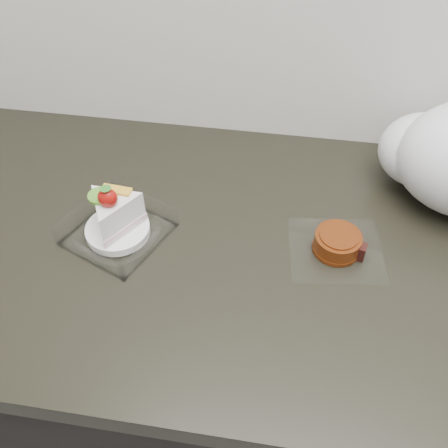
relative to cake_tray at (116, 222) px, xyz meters
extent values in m
cube|color=black|center=(0.42, 0.02, -0.50)|extent=(2.00, 0.60, 0.86)
cube|color=black|center=(0.42, 0.02, -0.05)|extent=(2.04, 0.64, 0.04)
cube|color=white|center=(0.00, 0.00, -0.03)|extent=(0.19, 0.19, 0.00)
cylinder|color=white|center=(0.00, 0.00, -0.02)|extent=(0.11, 0.11, 0.01)
ellipsoid|color=red|center=(0.00, -0.01, 0.06)|extent=(0.03, 0.03, 0.03)
cone|color=#2D7223|center=(0.00, -0.01, 0.08)|extent=(0.02, 0.02, 0.01)
cylinder|color=#63AB31|center=(-0.02, 0.00, 0.05)|extent=(0.04, 0.04, 0.00)
cube|color=gold|center=(0.00, 0.02, 0.05)|extent=(0.05, 0.02, 0.00)
cube|color=white|center=(0.36, 0.02, -0.03)|extent=(0.17, 0.16, 0.00)
cylinder|color=#66280C|center=(0.36, 0.02, -0.01)|extent=(0.09, 0.09, 0.03)
cylinder|color=#66280C|center=(0.36, 0.02, -0.03)|extent=(0.10, 0.10, 0.01)
cylinder|color=#66280C|center=(0.36, 0.02, 0.00)|extent=(0.08, 0.08, 0.00)
cube|color=black|center=(0.40, 0.01, -0.02)|extent=(0.02, 0.02, 0.03)
ellipsoid|color=white|center=(0.50, 0.21, 0.05)|extent=(0.19, 0.18, 0.13)
camera|label=1|loc=(0.26, -0.53, 0.59)|focal=40.00mm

